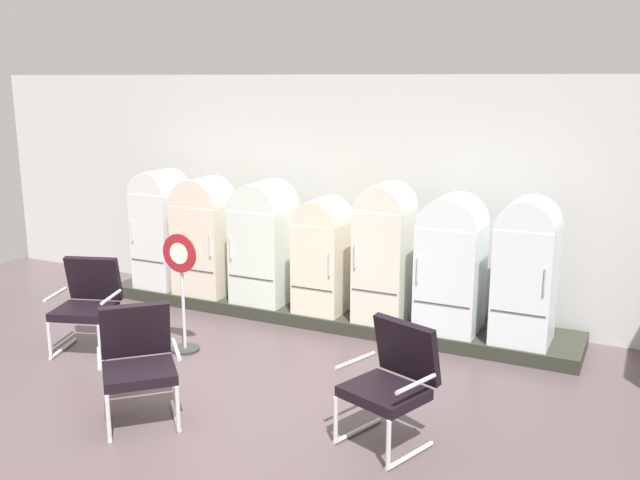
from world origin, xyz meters
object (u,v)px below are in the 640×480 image
at_px(refrigerator_2, 264,239).
at_px(refrigerator_3, 322,252).
at_px(refrigerator_0, 161,225).
at_px(refrigerator_4, 384,248).
at_px(refrigerator_6, 526,266).
at_px(refrigerator_5, 451,260).
at_px(armchair_center, 138,358).
at_px(sign_stand, 182,297).
at_px(armchair_left, 88,300).
at_px(armchair_right, 392,377).
at_px(refrigerator_1, 204,233).

bearing_deg(refrigerator_2, refrigerator_3, -3.16).
bearing_deg(refrigerator_0, refrigerator_4, -0.20).
height_order(refrigerator_0, refrigerator_6, refrigerator_0).
relative_size(refrigerator_5, armchair_center, 1.52).
bearing_deg(armchair_center, sign_stand, 112.63).
height_order(refrigerator_5, sign_stand, refrigerator_5).
height_order(refrigerator_2, armchair_left, refrigerator_2).
relative_size(refrigerator_2, armchair_center, 1.51).
distance_m(refrigerator_3, refrigerator_6, 2.43).
height_order(refrigerator_3, refrigerator_5, refrigerator_5).
height_order(armchair_left, sign_stand, sign_stand).
xyz_separation_m(refrigerator_2, refrigerator_4, (1.66, -0.04, 0.05)).
distance_m(refrigerator_0, refrigerator_5, 4.09).
distance_m(refrigerator_4, armchair_right, 2.67).
bearing_deg(armchair_right, armchair_left, 172.67).
bearing_deg(armchair_center, armchair_right, 15.14).
relative_size(refrigerator_2, refrigerator_4, 0.95).
relative_size(refrigerator_0, sign_stand, 1.20).
distance_m(refrigerator_3, armchair_center, 3.05).
relative_size(refrigerator_1, sign_stand, 1.16).
xyz_separation_m(refrigerator_3, armchair_left, (-1.98, -1.93, -0.34)).
bearing_deg(refrigerator_6, armchair_right, -104.42).
relative_size(refrigerator_2, armchair_left, 1.51).
bearing_deg(refrigerator_2, refrigerator_6, -0.52).
distance_m(refrigerator_1, refrigerator_4, 2.55).
xyz_separation_m(refrigerator_4, armchair_left, (-2.79, -1.94, -0.46)).
height_order(refrigerator_6, armchair_right, refrigerator_6).
xyz_separation_m(refrigerator_1, armchair_right, (3.55, -2.42, -0.41)).
relative_size(armchair_right, sign_stand, 0.77).
distance_m(refrigerator_0, refrigerator_6, 4.91).
height_order(refrigerator_2, sign_stand, refrigerator_2).
distance_m(armchair_left, armchair_right, 3.82).
relative_size(refrigerator_1, refrigerator_2, 1.00).
bearing_deg(armchair_center, refrigerator_6, 47.21).
bearing_deg(refrigerator_0, refrigerator_5, 0.13).
distance_m(refrigerator_2, armchair_center, 3.12).
relative_size(refrigerator_0, refrigerator_5, 1.03).
bearing_deg(refrigerator_6, refrigerator_3, -179.58).
distance_m(refrigerator_0, armchair_right, 4.95).
distance_m(refrigerator_3, sign_stand, 1.84).
bearing_deg(refrigerator_5, armchair_left, -151.29).
xyz_separation_m(refrigerator_0, armchair_right, (4.29, -2.44, -0.44)).
height_order(refrigerator_1, sign_stand, refrigerator_1).
distance_m(refrigerator_1, refrigerator_6, 4.18).
bearing_deg(armchair_center, refrigerator_5, 57.01).
xyz_separation_m(refrigerator_0, armchair_left, (0.50, -1.95, -0.44)).
distance_m(refrigerator_2, refrigerator_3, 0.86).
xyz_separation_m(refrigerator_0, refrigerator_2, (1.63, 0.02, -0.04)).
relative_size(refrigerator_2, refrigerator_5, 1.00).
bearing_deg(armchair_left, armchair_center, -33.71).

